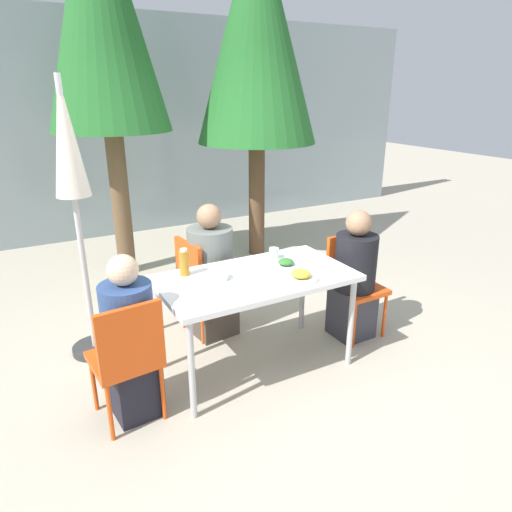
# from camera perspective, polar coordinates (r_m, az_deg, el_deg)

# --- Properties ---
(ground_plane) EXTENTS (24.00, 24.00, 0.00)m
(ground_plane) POSITION_cam_1_polar(r_m,az_deg,el_deg) (3.66, -0.00, -13.47)
(ground_plane) COLOR #B2A893
(building_facade) EXTENTS (10.00, 0.20, 3.00)m
(building_facade) POSITION_cam_1_polar(r_m,az_deg,el_deg) (6.90, -16.99, 15.02)
(building_facade) COLOR #89999E
(building_facade) RESTS_ON ground
(dining_table) EXTENTS (1.41, 0.77, 0.76)m
(dining_table) POSITION_cam_1_polar(r_m,az_deg,el_deg) (3.32, -0.00, -3.45)
(dining_table) COLOR white
(dining_table) RESTS_ON ground
(chair_left) EXTENTS (0.44, 0.44, 0.86)m
(chair_left) POSITION_cam_1_polar(r_m,az_deg,el_deg) (2.96, -15.77, -11.68)
(chair_left) COLOR #E54C14
(chair_left) RESTS_ON ground
(person_left) EXTENTS (0.32, 0.32, 1.11)m
(person_left) POSITION_cam_1_polar(r_m,az_deg,el_deg) (3.03, -15.41, -10.40)
(person_left) COLOR black
(person_left) RESTS_ON ground
(chair_right) EXTENTS (0.41, 0.41, 0.86)m
(chair_right) POSITION_cam_1_polar(r_m,az_deg,el_deg) (4.01, 11.93, -2.60)
(chair_right) COLOR #E54C14
(chair_right) RESTS_ON ground
(person_right) EXTENTS (0.35, 0.35, 1.12)m
(person_right) POSITION_cam_1_polar(r_m,az_deg,el_deg) (3.92, 12.17, -2.84)
(person_right) COLOR #383842
(person_right) RESTS_ON ground
(chair_far) EXTENTS (0.45, 0.45, 0.86)m
(chair_far) POSITION_cam_1_polar(r_m,az_deg,el_deg) (3.90, -7.00, -2.98)
(chair_far) COLOR #E54C14
(chair_far) RESTS_ON ground
(person_far) EXTENTS (0.38, 0.38, 1.16)m
(person_far) POSITION_cam_1_polar(r_m,az_deg,el_deg) (3.88, -5.62, -2.48)
(person_far) COLOR #473D33
(person_far) RESTS_ON ground
(closed_umbrella) EXTENTS (0.36, 0.36, 2.13)m
(closed_umbrella) POSITION_cam_1_polar(r_m,az_deg,el_deg) (3.55, -22.18, 10.06)
(closed_umbrella) COLOR #333333
(closed_umbrella) RESTS_ON ground
(plate_0) EXTENTS (0.22, 0.22, 0.06)m
(plate_0) POSITION_cam_1_polar(r_m,az_deg,el_deg) (3.46, 3.75, -0.97)
(plate_0) COLOR white
(plate_0) RESTS_ON dining_table
(plate_1) EXTENTS (0.25, 0.25, 0.07)m
(plate_1) POSITION_cam_1_polar(r_m,az_deg,el_deg) (3.24, 5.61, -2.48)
(plate_1) COLOR white
(plate_1) RESTS_ON dining_table
(bottle) EXTENTS (0.07, 0.07, 0.20)m
(bottle) POSITION_cam_1_polar(r_m,az_deg,el_deg) (3.31, -8.96, -0.81)
(bottle) COLOR #B7751E
(bottle) RESTS_ON dining_table
(drinking_cup) EXTENTS (0.08, 0.08, 0.09)m
(drinking_cup) POSITION_cam_1_polar(r_m,az_deg,el_deg) (3.62, 2.25, 0.35)
(drinking_cup) COLOR white
(drinking_cup) RESTS_ON dining_table
(salad_bowl) EXTENTS (0.16, 0.16, 0.05)m
(salad_bowl) POSITION_cam_1_polar(r_m,az_deg,el_deg) (3.24, -4.87, -2.46)
(salad_bowl) COLOR white
(salad_bowl) RESTS_ON dining_table
(tree_behind_left) EXTENTS (1.25, 1.25, 4.02)m
(tree_behind_left) POSITION_cam_1_polar(r_m,az_deg,el_deg) (5.26, -18.91, 27.48)
(tree_behind_left) COLOR brown
(tree_behind_left) RESTS_ON ground
(tree_behind_right) EXTENTS (1.40, 1.40, 3.87)m
(tree_behind_right) POSITION_cam_1_polar(r_m,az_deg,el_deg) (5.65, 0.09, 26.26)
(tree_behind_right) COLOR brown
(tree_behind_right) RESTS_ON ground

